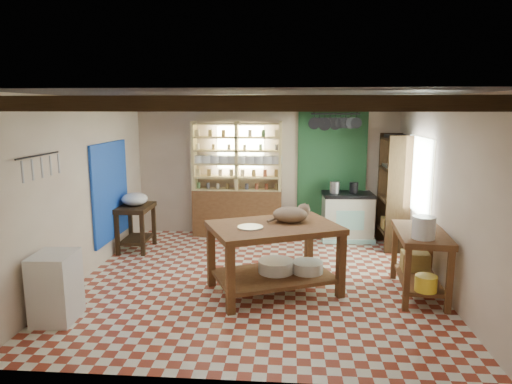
# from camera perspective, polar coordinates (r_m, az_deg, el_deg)

# --- Properties ---
(floor) EXTENTS (5.00, 5.00, 0.02)m
(floor) POSITION_cam_1_polar(r_m,az_deg,el_deg) (6.72, 0.07, -10.94)
(floor) COLOR maroon
(floor) RESTS_ON ground
(ceiling) EXTENTS (5.00, 5.00, 0.02)m
(ceiling) POSITION_cam_1_polar(r_m,az_deg,el_deg) (6.26, 0.08, 11.92)
(ceiling) COLOR #48484D
(ceiling) RESTS_ON wall_back
(wall_back) EXTENTS (5.00, 0.04, 2.60)m
(wall_back) POSITION_cam_1_polar(r_m,az_deg,el_deg) (8.83, 1.31, 3.01)
(wall_back) COLOR beige
(wall_back) RESTS_ON floor
(wall_front) EXTENTS (5.00, 0.04, 2.60)m
(wall_front) POSITION_cam_1_polar(r_m,az_deg,el_deg) (3.94, -2.69, -6.35)
(wall_front) COLOR beige
(wall_front) RESTS_ON floor
(wall_left) EXTENTS (0.04, 5.00, 2.60)m
(wall_left) POSITION_cam_1_polar(r_m,az_deg,el_deg) (7.00, -20.77, 0.40)
(wall_left) COLOR beige
(wall_left) RESTS_ON floor
(wall_right) EXTENTS (0.04, 5.00, 2.60)m
(wall_right) POSITION_cam_1_polar(r_m,az_deg,el_deg) (6.66, 22.06, -0.18)
(wall_right) COLOR beige
(wall_right) RESTS_ON floor
(ceiling_beams) EXTENTS (5.00, 3.80, 0.15)m
(ceiling_beams) POSITION_cam_1_polar(r_m,az_deg,el_deg) (6.26, 0.08, 10.82)
(ceiling_beams) COLOR #352312
(ceiling_beams) RESTS_ON ceiling
(blue_wall_patch) EXTENTS (0.04, 1.40, 1.60)m
(blue_wall_patch) POSITION_cam_1_polar(r_m,az_deg,el_deg) (7.84, -17.71, 0.10)
(blue_wall_patch) COLOR blue
(blue_wall_patch) RESTS_ON wall_left
(green_wall_patch) EXTENTS (1.30, 0.04, 2.30)m
(green_wall_patch) POSITION_cam_1_polar(r_m,az_deg,el_deg) (8.82, 9.43, 2.54)
(green_wall_patch) COLOR #1E4C29
(green_wall_patch) RESTS_ON wall_back
(window_back) EXTENTS (0.90, 0.02, 0.80)m
(window_back) POSITION_cam_1_polar(r_m,az_deg,el_deg) (8.81, -1.96, 5.61)
(window_back) COLOR white
(window_back) RESTS_ON wall_back
(window_right) EXTENTS (0.02, 1.30, 1.20)m
(window_right) POSITION_cam_1_polar(r_m,az_deg,el_deg) (7.58, 19.72, 1.95)
(window_right) COLOR white
(window_right) RESTS_ON wall_right
(utensil_rail) EXTENTS (0.06, 0.90, 0.28)m
(utensil_rail) POSITION_cam_1_polar(r_m,az_deg,el_deg) (5.86, -25.48, 2.98)
(utensil_rail) COLOR black
(utensil_rail) RESTS_ON wall_left
(pot_rack) EXTENTS (0.86, 0.12, 0.36)m
(pot_rack) POSITION_cam_1_polar(r_m,az_deg,el_deg) (8.33, 9.87, 8.50)
(pot_rack) COLOR black
(pot_rack) RESTS_ON ceiling
(shelving_unit) EXTENTS (1.70, 0.34, 2.20)m
(shelving_unit) POSITION_cam_1_polar(r_m,az_deg,el_deg) (8.71, -2.38, 1.58)
(shelving_unit) COLOR #CFB777
(shelving_unit) RESTS_ON floor
(tall_rack) EXTENTS (0.40, 0.86, 2.00)m
(tall_rack) POSITION_cam_1_polar(r_m,az_deg,el_deg) (8.36, 16.82, 0.08)
(tall_rack) COLOR #352312
(tall_rack) RESTS_ON floor
(work_table) EXTENTS (1.93, 1.65, 0.92)m
(work_table) POSITION_cam_1_polar(r_m,az_deg,el_deg) (6.16, 2.25, -8.27)
(work_table) COLOR brown
(work_table) RESTS_ON floor
(stove) EXTENTS (0.94, 0.66, 0.89)m
(stove) POSITION_cam_1_polar(r_m,az_deg,el_deg) (8.69, 11.34, -3.03)
(stove) COLOR beige
(stove) RESTS_ON floor
(prep_table) EXTENTS (0.55, 0.79, 0.79)m
(prep_table) POSITION_cam_1_polar(r_m,az_deg,el_deg) (8.22, -14.75, -4.32)
(prep_table) COLOR #352312
(prep_table) RESTS_ON floor
(white_cabinet) EXTENTS (0.48, 0.56, 0.80)m
(white_cabinet) POSITION_cam_1_polar(r_m,az_deg,el_deg) (5.85, -23.76, -10.84)
(white_cabinet) COLOR silver
(white_cabinet) RESTS_ON floor
(right_counter) EXTENTS (0.70, 1.25, 0.87)m
(right_counter) POSITION_cam_1_polar(r_m,az_deg,el_deg) (6.44, 19.76, -8.34)
(right_counter) COLOR brown
(right_counter) RESTS_ON floor
(cat) EXTENTS (0.59, 0.56, 0.21)m
(cat) POSITION_cam_1_polar(r_m,az_deg,el_deg) (6.14, 4.29, -2.83)
(cat) COLOR #8D6F52
(cat) RESTS_ON work_table
(steel_tray) EXTENTS (0.43, 0.43, 0.02)m
(steel_tray) POSITION_cam_1_polar(r_m,az_deg,el_deg) (5.86, -0.72, -4.42)
(steel_tray) COLOR #9C9BA3
(steel_tray) RESTS_ON work_table
(basin_large) EXTENTS (0.63, 0.63, 0.17)m
(basin_large) POSITION_cam_1_polar(r_m,az_deg,el_deg) (6.27, 2.51, -9.25)
(basin_large) COLOR silver
(basin_large) RESTS_ON work_table
(basin_small) EXTENTS (0.56, 0.56, 0.15)m
(basin_small) POSITION_cam_1_polar(r_m,az_deg,el_deg) (6.29, 6.45, -9.31)
(basin_small) COLOR silver
(basin_small) RESTS_ON work_table
(kettle_left) EXTENTS (0.19, 0.19, 0.21)m
(kettle_left) POSITION_cam_1_polar(r_m,az_deg,el_deg) (8.54, 9.82, 0.58)
(kettle_left) COLOR #9C9BA3
(kettle_left) RESTS_ON stove
(kettle_right) EXTENTS (0.17, 0.17, 0.20)m
(kettle_right) POSITION_cam_1_polar(r_m,az_deg,el_deg) (8.60, 12.12, 0.53)
(kettle_right) COLOR black
(kettle_right) RESTS_ON stove
(enamel_bowl) EXTENTS (0.45, 0.45, 0.22)m
(enamel_bowl) POSITION_cam_1_polar(r_m,az_deg,el_deg) (8.11, -14.92, -0.86)
(enamel_bowl) COLOR silver
(enamel_bowl) RESTS_ON prep_table
(white_bucket) EXTENTS (0.30, 0.30, 0.28)m
(white_bucket) POSITION_cam_1_polar(r_m,az_deg,el_deg) (5.94, 20.23, -4.19)
(white_bucket) COLOR silver
(white_bucket) RESTS_ON right_counter
(wicker_basket) EXTENTS (0.38, 0.32, 0.25)m
(wicker_basket) POSITION_cam_1_polar(r_m,az_deg,el_deg) (6.74, 19.26, -8.16)
(wicker_basket) COLOR olive
(wicker_basket) RESTS_ON right_counter
(yellow_tub) EXTENTS (0.29, 0.29, 0.20)m
(yellow_tub) POSITION_cam_1_polar(r_m,az_deg,el_deg) (6.06, 20.48, -10.64)
(yellow_tub) COLOR yellow
(yellow_tub) RESTS_ON right_counter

